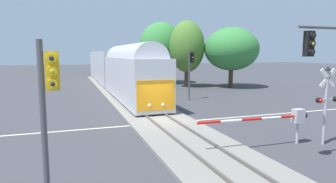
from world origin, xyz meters
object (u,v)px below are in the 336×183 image
(elm_centre_background, at_px, (161,48))
(maple_right_background, at_px, (231,49))
(traffic_signal_near_left, at_px, (48,103))
(crossing_signal_mast, at_px, (327,97))
(oak_far_right, at_px, (187,47))
(crossing_gate_near, at_px, (287,118))
(commuter_train, at_px, (115,68))
(traffic_signal_far_side, at_px, (191,66))

(elm_centre_background, bearing_deg, maple_right_background, -48.25)
(traffic_signal_near_left, bearing_deg, maple_right_background, 51.31)
(crossing_signal_mast, bearing_deg, oak_far_right, 82.65)
(traffic_signal_near_left, relative_size, maple_right_background, 0.61)
(crossing_signal_mast, bearing_deg, crossing_gate_near, 162.53)
(commuter_train, relative_size, traffic_signal_near_left, 8.07)
(maple_right_background, height_order, elm_centre_background, elm_centre_background)
(traffic_signal_far_side, bearing_deg, oak_far_right, 69.31)
(commuter_train, distance_m, crossing_signal_mast, 27.67)
(traffic_signal_far_side, bearing_deg, crossing_signal_mast, -87.64)
(oak_far_right, xyz_separation_m, elm_centre_background, (-1.82, 5.90, -0.06))
(oak_far_right, distance_m, elm_centre_background, 6.17)
(crossing_signal_mast, distance_m, traffic_signal_near_left, 13.05)
(crossing_signal_mast, relative_size, traffic_signal_far_side, 0.79)
(commuter_train, xyz_separation_m, crossing_gate_near, (4.49, -26.34, -1.39))
(oak_far_right, bearing_deg, commuter_train, 176.02)
(maple_right_background, bearing_deg, traffic_signal_far_side, -138.95)
(commuter_train, distance_m, oak_far_right, 10.14)
(crossing_signal_mast, relative_size, elm_centre_background, 0.42)
(crossing_signal_mast, xyz_separation_m, traffic_signal_near_left, (-12.66, -3.02, 0.90))
(maple_right_background, bearing_deg, elm_centre_background, 131.75)
(oak_far_right, bearing_deg, traffic_signal_near_left, -118.72)
(crossing_signal_mast, xyz_separation_m, maple_right_background, (8.91, 23.91, 2.76))
(commuter_train, bearing_deg, crossing_signal_mast, -76.71)
(crossing_gate_near, relative_size, oak_far_right, 0.68)
(commuter_train, height_order, crossing_signal_mast, commuter_train)
(crossing_gate_near, distance_m, oak_far_right, 26.52)
(crossing_signal_mast, xyz_separation_m, traffic_signal_far_side, (-0.64, 15.59, 0.94))
(traffic_signal_near_left, distance_m, maple_right_background, 34.56)
(oak_far_right, height_order, elm_centre_background, elm_centre_background)
(crossing_gate_near, relative_size, maple_right_background, 0.76)
(crossing_gate_near, relative_size, elm_centre_background, 0.66)
(commuter_train, xyz_separation_m, traffic_signal_far_side, (5.72, -11.34, 0.58))
(traffic_signal_far_side, relative_size, oak_far_right, 0.55)
(traffic_signal_far_side, distance_m, traffic_signal_near_left, 22.15)
(elm_centre_background, bearing_deg, commuter_train, -146.63)
(oak_far_right, bearing_deg, maple_right_background, -22.95)
(traffic_signal_near_left, distance_m, elm_centre_background, 38.00)
(crossing_signal_mast, bearing_deg, commuter_train, 103.29)
(oak_far_right, relative_size, elm_centre_background, 0.97)
(traffic_signal_near_left, bearing_deg, elm_centre_background, 67.99)
(commuter_train, height_order, traffic_signal_near_left, commuter_train)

